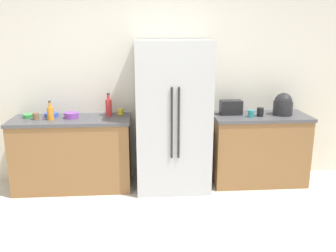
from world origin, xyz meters
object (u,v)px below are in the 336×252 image
bottle_a (109,107)px  cup_c (251,114)px  cup_b (120,112)px  refrigerator (173,116)px  cup_a (260,112)px  bowl_c (51,115)px  bottle_b (50,113)px  rice_cooker (283,105)px  toaster (231,107)px  cup_d (36,116)px  bowl_b (29,116)px  bowl_a (71,115)px

bottle_a → cup_c: size_ratio=3.35×
cup_b → refrigerator: bearing=-18.0°
bottle_a → cup_c: bottle_a is taller
cup_a → bowl_c: cup_a is taller
bottle_a → bottle_b: 0.71m
rice_cooker → cup_a: rice_cooker is taller
cup_b → cup_c: cup_c is taller
toaster → bottle_a: bearing=178.2°
refrigerator → cup_d: (-1.67, 0.02, 0.03)m
cup_c → bowl_b: (-2.77, 0.18, -0.02)m
bottle_a → cup_b: bearing=16.5°
cup_c → bowl_b: size_ratio=0.62×
toaster → cup_c: size_ratio=3.19×
bottle_a → cup_c: bearing=-6.7°
bottle_b → bowl_b: bearing=155.6°
bowl_b → cup_d: bearing=-44.2°
cup_d → bowl_b: (-0.12, 0.12, -0.02)m
bottle_a → bottle_b: (-0.69, -0.17, -0.03)m
cup_b → bowl_a: bearing=-167.3°
cup_a → bowl_b: bearing=177.2°
bottle_b → cup_b: (0.83, 0.21, -0.05)m
bowl_a → bowl_c: bearing=159.4°
toaster → cup_c: 0.28m
cup_d → bowl_a: 0.42m
bowl_a → bowl_b: bearing=173.7°
cup_c → bowl_c: 2.51m
refrigerator → cup_d: bearing=179.3°
cup_c → bowl_b: 2.78m
toaster → bowl_b: toaster is taller
cup_a → bowl_a: 2.37m
bottle_a → bowl_a: bottle_a is taller
bowl_a → bottle_b: bearing=-161.5°
bowl_a → bottle_a: bearing=11.5°
toaster → rice_cooker: bearing=-6.1°
bowl_a → bowl_b: 0.54m
bottle_a → cup_d: bottle_a is taller
cup_d → toaster: bearing=2.4°
refrigerator → cup_d: size_ratio=22.04×
bottle_a → cup_a: 1.92m
cup_d → bowl_c: cup_d is taller
refrigerator → cup_d: 1.67m
bowl_b → bowl_c: (0.27, 0.04, 0.00)m
refrigerator → toaster: size_ratio=6.73×
cup_a → bowl_c: size_ratio=0.65×
cup_c → bowl_a: cup_c is taller
cup_c → bottle_a: bearing=173.3°
refrigerator → bowl_a: (-1.25, 0.08, 0.02)m
rice_cooker → bowl_b: (-3.21, 0.09, -0.11)m
bowl_c → bottle_b: bearing=-79.5°
rice_cooker → cup_d: rice_cooker is taller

